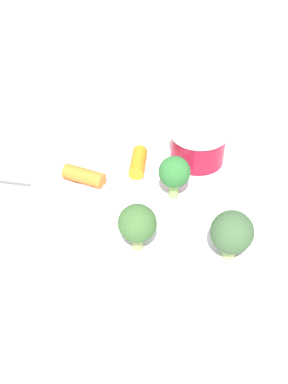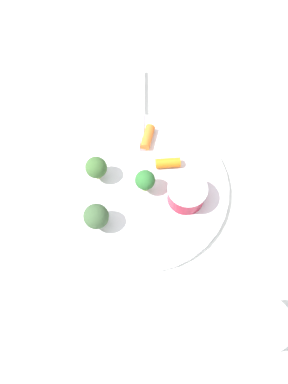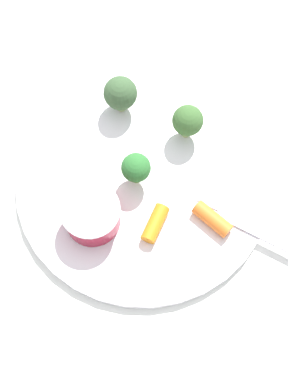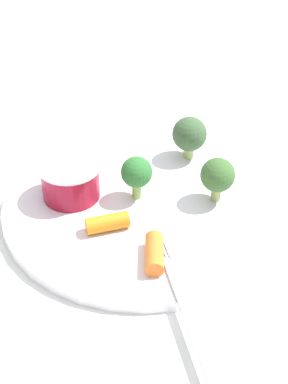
{
  "view_description": "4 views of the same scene",
  "coord_description": "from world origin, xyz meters",
  "px_view_note": "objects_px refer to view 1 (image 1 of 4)",
  "views": [
    {
      "loc": [
        -0.14,
        0.4,
        0.39
      ],
      "look_at": [
        0.02,
        0.02,
        0.03
      ],
      "focal_mm": 49.26,
      "sensor_mm": 36.0,
      "label": 1
    },
    {
      "loc": [
        -0.28,
        -0.07,
        0.58
      ],
      "look_at": [
        -0.01,
        -0.01,
        0.02
      ],
      "focal_mm": 34.4,
      "sensor_mm": 36.0,
      "label": 2
    },
    {
      "loc": [
        0.16,
        -0.18,
        0.56
      ],
      "look_at": [
        0.02,
        -0.02,
        0.03
      ],
      "focal_mm": 47.05,
      "sensor_mm": 36.0,
      "label": 3
    },
    {
      "loc": [
        0.49,
        -0.0,
        0.39
      ],
      "look_at": [
        0.01,
        -0.0,
        0.03
      ],
      "focal_mm": 53.18,
      "sensor_mm": 36.0,
      "label": 4
    }
  ],
  "objects_px": {
    "sauce_cup": "(198,146)",
    "fork": "(21,180)",
    "broccoli_floret_0": "(174,173)",
    "broccoli_floret_2": "(137,224)",
    "carrot_stick_0": "(84,176)",
    "carrot_stick_1": "(138,162)",
    "broccoli_floret_1": "(232,233)",
    "plate": "(166,202)"
  },
  "relations": [
    {
      "from": "broccoli_floret_2",
      "to": "carrot_stick_1",
      "type": "xyz_separation_m",
      "value": [
        0.05,
        -0.11,
        -0.02
      ]
    },
    {
      "from": "sauce_cup",
      "to": "carrot_stick_1",
      "type": "xyz_separation_m",
      "value": [
        0.06,
        0.04,
        -0.01
      ]
    },
    {
      "from": "sauce_cup",
      "to": "broccoli_floret_2",
      "type": "xyz_separation_m",
      "value": [
        0.01,
        0.16,
        0.01
      ]
    },
    {
      "from": "broccoli_floret_2",
      "to": "fork",
      "type": "height_order",
      "value": "broccoli_floret_2"
    },
    {
      "from": "broccoli_floret_2",
      "to": "broccoli_floret_0",
      "type": "bearing_deg",
      "value": -93.4
    },
    {
      "from": "sauce_cup",
      "to": "fork",
      "type": "xyz_separation_m",
      "value": [
        0.17,
        0.11,
        -0.02
      ]
    },
    {
      "from": "fork",
      "to": "carrot_stick_1",
      "type": "bearing_deg",
      "value": -147.1
    },
    {
      "from": "carrot_stick_1",
      "to": "broccoli_floret_1",
      "type": "bearing_deg",
      "value": 145.85
    },
    {
      "from": "carrot_stick_1",
      "to": "fork",
      "type": "bearing_deg",
      "value": 32.9
    },
    {
      "from": "plate",
      "to": "broccoli_floret_2",
      "type": "distance_m",
      "value": 0.09
    },
    {
      "from": "broccoli_floret_1",
      "to": "sauce_cup",
      "type": "bearing_deg",
      "value": -59.99
    },
    {
      "from": "sauce_cup",
      "to": "broccoli_floret_1",
      "type": "relative_size",
      "value": 1.25
    },
    {
      "from": "carrot_stick_0",
      "to": "broccoli_floret_0",
      "type": "bearing_deg",
      "value": -170.15
    },
    {
      "from": "plate",
      "to": "fork",
      "type": "bearing_deg",
      "value": 12.84
    },
    {
      "from": "plate",
      "to": "carrot_stick_1",
      "type": "xyz_separation_m",
      "value": [
        0.05,
        -0.04,
        0.01
      ]
    },
    {
      "from": "plate",
      "to": "broccoli_floret_0",
      "type": "relative_size",
      "value": 6.06
    },
    {
      "from": "broccoli_floret_0",
      "to": "carrot_stick_1",
      "type": "bearing_deg",
      "value": -28.33
    },
    {
      "from": "broccoli_floret_1",
      "to": "fork",
      "type": "height_order",
      "value": "broccoli_floret_1"
    },
    {
      "from": "broccoli_floret_1",
      "to": "carrot_stick_0",
      "type": "xyz_separation_m",
      "value": [
        0.18,
        -0.04,
        -0.02
      ]
    },
    {
      "from": "carrot_stick_1",
      "to": "carrot_stick_0",
      "type": "bearing_deg",
      "value": 45.9
    },
    {
      "from": "broccoli_floret_2",
      "to": "carrot_stick_0",
      "type": "relative_size",
      "value": 1.1
    },
    {
      "from": "broccoli_floret_0",
      "to": "broccoli_floret_2",
      "type": "distance_m",
      "value": 0.09
    },
    {
      "from": "fork",
      "to": "sauce_cup",
      "type": "bearing_deg",
      "value": -145.9
    },
    {
      "from": "broccoli_floret_2",
      "to": "carrot_stick_1",
      "type": "relative_size",
      "value": 1.18
    },
    {
      "from": "broccoli_floret_2",
      "to": "carrot_stick_1",
      "type": "distance_m",
      "value": 0.13
    },
    {
      "from": "broccoli_floret_0",
      "to": "fork",
      "type": "relative_size",
      "value": 0.25
    },
    {
      "from": "broccoli_floret_1",
      "to": "broccoli_floret_2",
      "type": "height_order",
      "value": "broccoli_floret_1"
    },
    {
      "from": "fork",
      "to": "carrot_stick_0",
      "type": "bearing_deg",
      "value": -158.9
    },
    {
      "from": "broccoli_floret_0",
      "to": "broccoli_floret_2",
      "type": "xyz_separation_m",
      "value": [
        0.01,
        0.09,
        0.0
      ]
    },
    {
      "from": "broccoli_floret_1",
      "to": "carrot_stick_1",
      "type": "height_order",
      "value": "broccoli_floret_1"
    },
    {
      "from": "plate",
      "to": "carrot_stick_0",
      "type": "bearing_deg",
      "value": 6.63
    },
    {
      "from": "fork",
      "to": "broccoli_floret_2",
      "type": "bearing_deg",
      "value": 165.24
    },
    {
      "from": "plate",
      "to": "sauce_cup",
      "type": "xyz_separation_m",
      "value": [
        -0.01,
        -0.08,
        0.03
      ]
    },
    {
      "from": "sauce_cup",
      "to": "broccoli_floret_0",
      "type": "relative_size",
      "value": 1.32
    },
    {
      "from": "broccoli_floret_1",
      "to": "fork",
      "type": "bearing_deg",
      "value": -4.31
    },
    {
      "from": "carrot_stick_0",
      "to": "carrot_stick_1",
      "type": "bearing_deg",
      "value": -134.1
    },
    {
      "from": "broccoli_floret_1",
      "to": "fork",
      "type": "xyz_separation_m",
      "value": [
        0.25,
        -0.02,
        -0.03
      ]
    },
    {
      "from": "broccoli_floret_0",
      "to": "carrot_stick_1",
      "type": "height_order",
      "value": "broccoli_floret_0"
    },
    {
      "from": "sauce_cup",
      "to": "carrot_stick_0",
      "type": "relative_size",
      "value": 1.4
    },
    {
      "from": "sauce_cup",
      "to": "fork",
      "type": "relative_size",
      "value": 0.33
    },
    {
      "from": "sauce_cup",
      "to": "fork",
      "type": "bearing_deg",
      "value": 34.1
    },
    {
      "from": "broccoli_floret_0",
      "to": "carrot_stick_0",
      "type": "relative_size",
      "value": 1.07
    }
  ]
}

